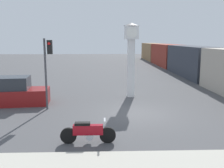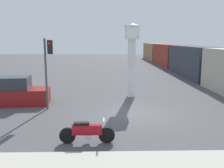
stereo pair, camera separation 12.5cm
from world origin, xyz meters
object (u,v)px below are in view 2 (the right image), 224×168
(parked_car, at_px, (15,93))
(clock_tower, at_px, (132,49))
(motorcycle, at_px, (87,132))
(traffic_light, at_px, (48,61))
(freight_train, at_px, (178,58))

(parked_car, bearing_deg, clock_tower, 8.80)
(motorcycle, bearing_deg, parked_car, 128.55)
(traffic_light, distance_m, parked_car, 3.48)
(freight_train, bearing_deg, traffic_light, -124.38)
(clock_tower, height_order, traffic_light, clock_tower)
(motorcycle, height_order, clock_tower, clock_tower)
(motorcycle, distance_m, traffic_light, 6.22)
(motorcycle, bearing_deg, clock_tower, 72.13)
(traffic_light, bearing_deg, freight_train, 55.62)
(freight_train, relative_size, traffic_light, 11.07)
(freight_train, xyz_separation_m, parked_car, (-15.85, -18.34, -0.95))
(motorcycle, relative_size, parked_car, 0.51)
(clock_tower, relative_size, freight_train, 0.11)
(motorcycle, bearing_deg, freight_train, 65.96)
(motorcycle, height_order, traffic_light, traffic_light)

